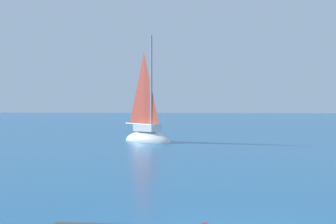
# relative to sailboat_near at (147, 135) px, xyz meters

# --- Properties ---
(sailboat_near) EXTENTS (3.75, 3.47, 7.26)m
(sailboat_near) POSITION_rel_sailboat_near_xyz_m (0.00, 0.00, 0.00)
(sailboat_near) COLOR white
(sailboat_near) RESTS_ON ground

